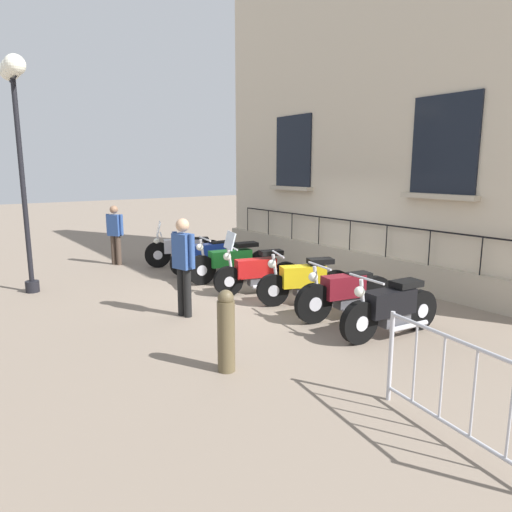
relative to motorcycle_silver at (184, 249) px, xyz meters
The scene contains 14 objects.
ground_plane 3.40m from the motorcycle_silver, 96.86° to the left, with size 60.00×60.00×0.00m, color gray.
building_facade 5.72m from the motorcycle_silver, 133.44° to the left, with size 0.82×10.38×7.88m.
motorcycle_silver is the anchor object (origin of this frame).
motorcycle_blue 1.16m from the motorcycle_silver, 94.38° to the left, with size 2.05×0.69×1.03m.
motorcycle_green 2.18m from the motorcycle_silver, 93.31° to the left, with size 2.19×0.81×1.06m.
motorcycle_red 3.33m from the motorcycle_silver, 90.02° to the left, with size 1.89×0.78×1.33m.
motorcycle_yellow 4.52m from the motorcycle_silver, 93.69° to the left, with size 1.85×0.95×1.02m.
motorcycle_maroon 5.59m from the motorcycle_silver, 92.80° to the left, with size 1.98×0.74×1.01m.
motorcycle_black 6.64m from the motorcycle_silver, 91.71° to the left, with size 1.95×0.72×1.01m.
lamppost 5.11m from the motorcycle_silver, ahead, with size 0.39×1.09×4.72m.
crowd_barrier 8.99m from the motorcycle_silver, 79.62° to the left, with size 0.37×1.85×1.05m.
bollard 6.71m from the motorcycle_silver, 67.65° to the left, with size 0.23×0.23×1.09m.
pedestrian_standing 4.34m from the motorcycle_silver, 63.10° to the left, with size 0.30×0.52×1.75m.
pedestrian_walking 1.95m from the motorcycle_silver, 41.55° to the right, with size 0.38×0.46×1.61m.
Camera 1 is at (5.94, 7.68, 2.61)m, focal length 32.48 mm.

